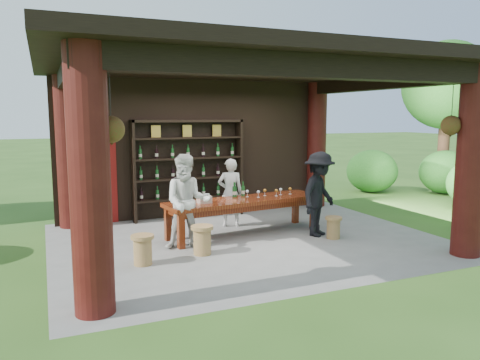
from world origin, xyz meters
name	(u,v)px	position (x,y,z in m)	size (l,w,h in m)	color
ground	(248,240)	(0.00, 0.00, 0.00)	(90.00, 90.00, 0.00)	#2D5119
pavilion	(239,131)	(-0.01, 0.43, 2.13)	(7.50, 6.00, 3.60)	slate
wine_shelf	(188,169)	(-0.48, 2.45, 1.18)	(2.67, 0.41, 2.35)	black
tasting_table	(244,204)	(0.11, 0.44, 0.63)	(3.41, 1.25, 0.75)	#53170B
stool_near_left	(202,239)	(-1.14, -0.57, 0.28)	(0.40, 0.40, 0.52)	olive
stool_near_right	(333,227)	(1.63, -0.56, 0.23)	(0.34, 0.34, 0.44)	olive
stool_far_left	(143,249)	(-2.22, -0.73, 0.27)	(0.38, 0.38, 0.50)	olive
host	(230,193)	(0.11, 1.21, 0.76)	(0.55, 0.36, 1.51)	beige
guest_woman	(187,202)	(-1.26, -0.11, 0.88)	(0.85, 0.67, 1.76)	silver
guest_man	(319,194)	(1.48, -0.24, 0.86)	(1.11, 0.64, 1.73)	black
table_bottles	(237,189)	(0.08, 0.74, 0.90)	(0.30, 0.11, 0.31)	#194C1E
table_glasses	(270,192)	(0.75, 0.55, 0.82)	(1.07, 0.21, 0.15)	silver
napkin_basket	(204,200)	(-0.80, 0.30, 0.82)	(0.26, 0.18, 0.14)	#BF6672
shrubs	(324,199)	(2.19, 0.68, 0.56)	(17.79, 8.89, 1.36)	#194C14
trees	(332,78)	(3.10, 1.84, 3.37)	(22.50, 9.79, 4.80)	#3F2819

